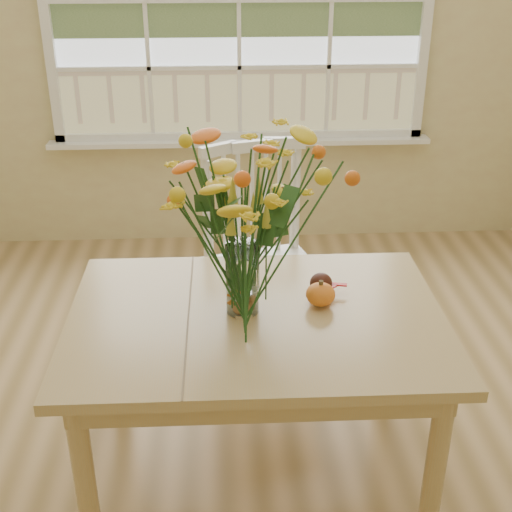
{
  "coord_description": "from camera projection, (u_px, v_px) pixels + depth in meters",
  "views": [
    {
      "loc": [
        -0.13,
        -2.04,
        1.95
      ],
      "look_at": [
        -0.02,
        0.04,
        0.93
      ],
      "focal_mm": 48.0,
      "sensor_mm": 36.0,
      "label": 1
    }
  ],
  "objects": [
    {
      "name": "dining_table",
      "position": [
        256.0,
        337.0,
        2.44
      ],
      "size": [
        1.33,
        0.95,
        0.71
      ],
      "rotation": [
        0.0,
        0.0,
        -0.01
      ],
      "color": "tan",
      "rests_on": "floor"
    },
    {
      "name": "wall_back",
      "position": [
        239.0,
        32.0,
        4.12
      ],
      "size": [
        4.0,
        0.02,
        2.7
      ],
      "primitive_type": "cube",
      "color": "#CBB582",
      "rests_on": "floor"
    },
    {
      "name": "pumpkin",
      "position": [
        320.0,
        295.0,
        2.44
      ],
      "size": [
        0.11,
        0.11,
        0.08
      ],
      "primitive_type": "ellipsoid",
      "color": "orange",
      "rests_on": "dining_table"
    },
    {
      "name": "flower_vase",
      "position": [
        242.0,
        208.0,
        2.26
      ],
      "size": [
        0.55,
        0.55,
        0.65
      ],
      "color": "white",
      "rests_on": "dining_table"
    },
    {
      "name": "window",
      "position": [
        239.0,
        1.0,
        4.01
      ],
      "size": [
        2.42,
        0.12,
        1.74
      ],
      "color": "silver",
      "rests_on": "wall_back"
    },
    {
      "name": "turkey_figurine",
      "position": [
        244.0,
        306.0,
        2.38
      ],
      "size": [
        0.09,
        0.07,
        0.1
      ],
      "rotation": [
        0.0,
        0.0,
        0.21
      ],
      "color": "#CCB78C",
      "rests_on": "dining_table"
    },
    {
      "name": "dark_gourd",
      "position": [
        321.0,
        284.0,
        2.53
      ],
      "size": [
        0.13,
        0.08,
        0.08
      ],
      "color": "#38160F",
      "rests_on": "dining_table"
    },
    {
      "name": "floor",
      "position": [
        261.0,
        472.0,
        2.7
      ],
      "size": [
        4.0,
        4.5,
        0.01
      ],
      "primitive_type": "cube",
      "color": "#997B4A",
      "rests_on": "ground"
    },
    {
      "name": "windsor_chair",
      "position": [
        260.0,
        251.0,
        3.15
      ],
      "size": [
        0.6,
        0.58,
        1.05
      ],
      "rotation": [
        0.0,
        0.0,
        0.28
      ],
      "color": "white",
      "rests_on": "floor"
    }
  ]
}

